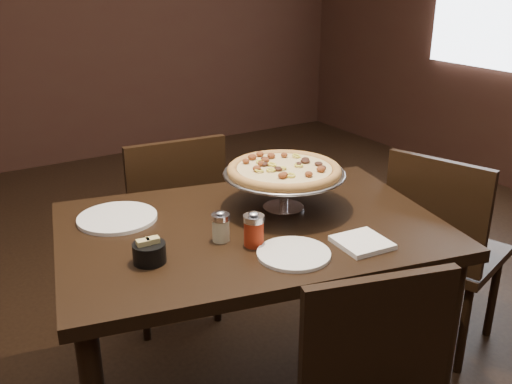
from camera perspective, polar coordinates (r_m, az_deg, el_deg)
room at (r=1.87m, az=0.76°, el=14.62°), size 6.04×7.04×2.84m
dining_table at (r=2.01m, az=-0.47°, el=-6.01°), size 1.44×1.12×0.81m
pizza_stand at (r=2.04m, az=2.83°, el=2.16°), size 0.44×0.44×0.18m
parmesan_shaker at (r=1.83m, az=-3.55°, el=-3.47°), size 0.06×0.06×0.10m
pepper_flake_shaker at (r=1.79m, az=-0.22°, el=-3.78°), size 0.07×0.07×0.12m
packet_caddy at (r=1.73m, az=-10.63°, el=-5.92°), size 0.10×0.10×0.08m
napkin_stack at (r=1.85m, az=10.56°, el=-5.00°), size 0.17×0.17×0.02m
plate_left at (r=2.05m, az=-13.70°, el=-2.53°), size 0.28×0.28×0.01m
plate_near at (r=1.76m, az=3.79°, el=-6.18°), size 0.23×0.23×0.01m
serving_spatula at (r=1.98m, az=4.77°, el=1.40°), size 0.15×0.15×0.02m
chair_far at (r=2.69m, az=-8.48°, el=-3.11°), size 0.48×0.48×0.95m
chair_side at (r=2.60m, az=18.10°, el=-5.13°), size 0.55×0.55×0.93m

